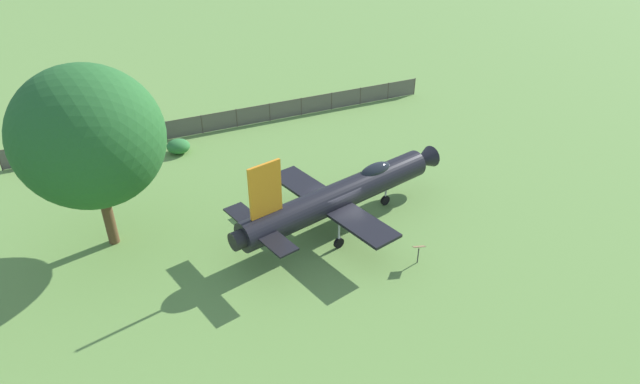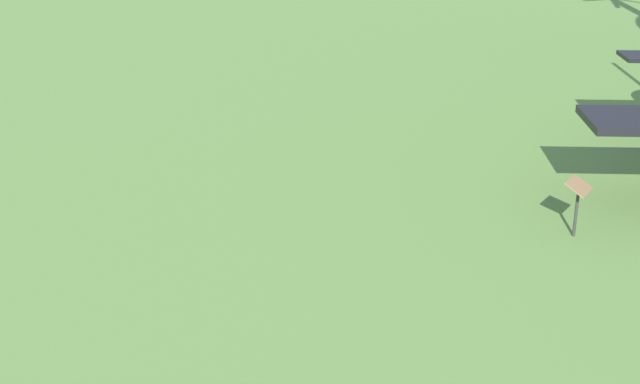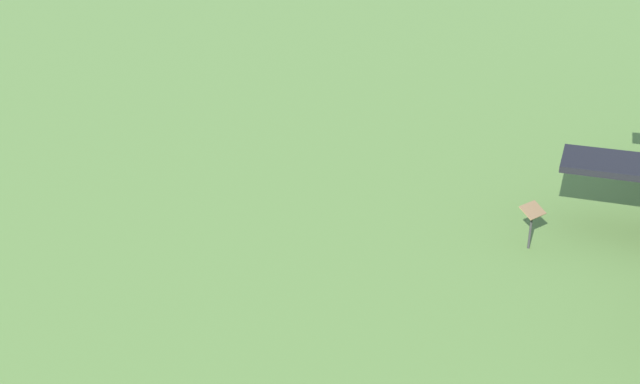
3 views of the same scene
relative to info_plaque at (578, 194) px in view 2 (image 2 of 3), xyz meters
name	(u,v)px [view 2 (image 2 of 3)]	position (x,y,z in m)	size (l,w,h in m)	color
info_plaque	(578,194)	(0.00, 0.00, 0.00)	(0.41, 0.61, 1.14)	#333333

